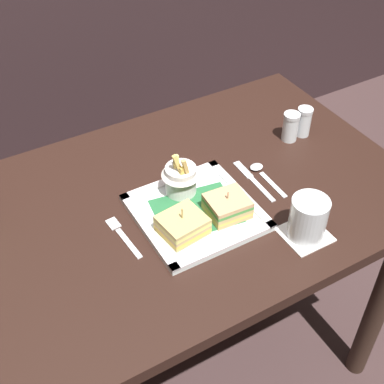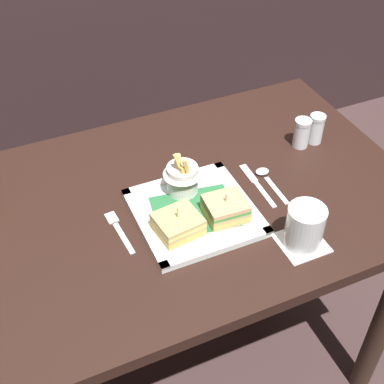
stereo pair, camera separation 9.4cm
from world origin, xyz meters
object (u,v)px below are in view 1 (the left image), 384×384
at_px(sandwich_half_right, 227,206).
at_px(fries_cup, 181,175).
at_px(square_plate, 196,212).
at_px(spoon, 261,172).
at_px(fork, 123,236).
at_px(pepper_shaker, 303,123).
at_px(dining_table, 188,232).
at_px(water_glass, 308,220).
at_px(knife, 252,179).
at_px(salt_shaker, 290,128).
at_px(sandwich_half_left, 182,225).

xyz_separation_m(sandwich_half_right, fries_cup, (-0.06, 0.12, 0.03)).
bearing_deg(square_plate, spoon, 11.50).
distance_m(fork, pepper_shaker, 0.60).
distance_m(dining_table, pepper_shaker, 0.43).
distance_m(square_plate, fries_cup, 0.09).
xyz_separation_m(square_plate, water_glass, (0.18, -0.18, 0.04)).
xyz_separation_m(dining_table, square_plate, (-0.02, -0.07, 0.13)).
bearing_deg(fork, square_plate, -7.02).
distance_m(fries_cup, pepper_shaker, 0.41).
xyz_separation_m(knife, salt_shaker, (0.18, 0.09, 0.03)).
height_order(sandwich_half_left, knife, sandwich_half_left).
distance_m(dining_table, square_plate, 0.15).
relative_size(water_glass, salt_shaker, 1.22).
height_order(fork, salt_shaker, salt_shaker).
bearing_deg(dining_table, water_glass, -56.81).
bearing_deg(spoon, fries_cup, 171.51).
relative_size(dining_table, pepper_shaker, 13.10).
relative_size(sandwich_half_right, pepper_shaker, 1.15).
bearing_deg(fork, pepper_shaker, 10.20).
relative_size(sandwich_half_left, knife, 0.62).
height_order(fries_cup, water_glass, fries_cup).
distance_m(sandwich_half_left, sandwich_half_right, 0.12).
distance_m(dining_table, salt_shaker, 0.39).
relative_size(water_glass, pepper_shaker, 1.19).
bearing_deg(fork, sandwich_half_left, -28.18).
xyz_separation_m(salt_shaker, pepper_shaker, (0.04, -0.00, 0.00)).
distance_m(square_plate, sandwich_half_left, 0.08).
relative_size(dining_table, spoon, 8.01).
bearing_deg(pepper_shaker, sandwich_half_right, -154.52).
xyz_separation_m(dining_table, fries_cup, (-0.01, 0.01, 0.19)).
height_order(fries_cup, knife, fries_cup).
xyz_separation_m(water_glass, spoon, (0.04, 0.22, -0.04)).
height_order(sandwich_half_right, knife, sandwich_half_right).
height_order(knife, pepper_shaker, pepper_shaker).
bearing_deg(sandwich_half_left, pepper_shaker, 19.72).
distance_m(sandwich_half_right, spoon, 0.18).
bearing_deg(sandwich_half_left, salt_shaker, 21.61).
bearing_deg(square_plate, knife, 11.47).
xyz_separation_m(square_plate, fork, (-0.18, 0.02, -0.00)).
bearing_deg(fries_cup, knife, -12.08).
bearing_deg(pepper_shaker, water_glass, -127.65).
height_order(dining_table, fork, fork).
bearing_deg(square_plate, fries_cup, 87.80).
bearing_deg(spoon, fork, -176.72).
bearing_deg(salt_shaker, fork, -168.98).
height_order(square_plate, spoon, square_plate).
distance_m(fries_cup, salt_shaker, 0.37).
relative_size(fries_cup, water_glass, 1.22).
xyz_separation_m(fork, knife, (0.36, 0.02, -0.00)).
height_order(square_plate, knife, square_plate).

